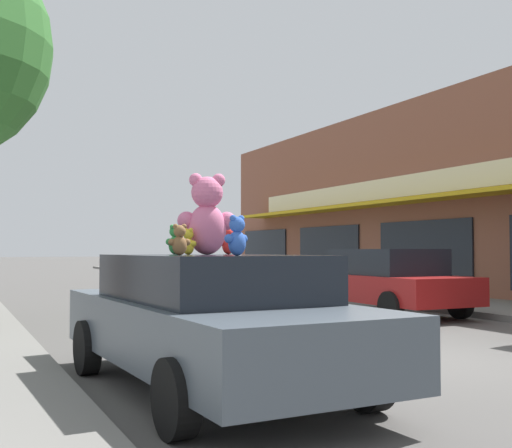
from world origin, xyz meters
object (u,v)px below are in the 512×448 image
Objects in this scene: teddy_bear_red at (228,241)px; plush_art_car at (210,318)px; teddy_bear_green at (175,240)px; teddy_bear_brown at (180,240)px; teddy_bear_blue at (237,236)px; teddy_bear_giant at (207,216)px; parked_car_far_center at (387,280)px; teddy_bear_yellow at (188,242)px.

plush_art_car is at bearing 62.32° from teddy_bear_red.
teddy_bear_brown is at bearing 46.71° from teddy_bear_green.
teddy_bear_brown is 0.79m from teddy_bear_blue.
teddy_bear_giant is at bearing -121.36° from teddy_bear_blue.
plush_art_car is 1.12× the size of parked_car_far_center.
teddy_bear_green is at bearing -114.27° from teddy_bear_blue.
teddy_bear_brown is 0.95× the size of teddy_bear_red.
teddy_bear_brown is 0.56m from teddy_bear_yellow.
teddy_bear_blue is (0.30, -0.73, 0.03)m from teddy_bear_brown.
teddy_bear_giant is 0.83m from teddy_bear_brown.
teddy_bear_green is 0.96× the size of teddy_bear_blue.
teddy_bear_blue reaches higher than teddy_bear_green.
teddy_bear_yellow is 0.07× the size of parked_car_far_center.
teddy_bear_green is 0.65m from teddy_bear_red.
teddy_bear_green is at bearing -30.14° from teddy_bear_yellow.
teddy_bear_red is (1.01, 1.14, 0.01)m from teddy_bear_brown.
teddy_bear_giant is at bearing -140.54° from parked_car_far_center.
teddy_bear_giant is 0.40m from teddy_bear_yellow.
plush_art_car is 1.14m from teddy_bear_giant.
teddy_bear_giant is at bearing -127.72° from teddy_bear_brown.
teddy_bear_blue is (-0.14, -1.02, 0.84)m from plush_art_car.
teddy_bear_giant is 0.21× the size of parked_car_far_center.
teddy_bear_green reaches higher than teddy_bear_red.
parked_car_far_center is (6.39, 5.26, -1.07)m from teddy_bear_giant.
teddy_bear_blue is 9.36m from parked_car_far_center.
plush_art_car is at bearing -142.82° from teddy_bear_brown.
teddy_bear_brown reaches higher than plush_art_car.
teddy_bear_blue reaches higher than teddy_bear_brown.
teddy_bear_brown is at bearing 54.85° from teddy_bear_red.
teddy_bear_red is at bearing -141.40° from parked_car_far_center.
teddy_bear_brown is (-0.38, -1.30, -0.02)m from teddy_bear_green.
teddy_bear_blue is at bearing -100.00° from plush_art_car.
teddy_bear_green is 1.14× the size of teddy_bear_brown.
teddy_bear_brown is at bearing -139.73° from parked_car_far_center.
teddy_bear_brown is at bearing -89.79° from teddy_bear_blue.
teddy_bear_red is at bearing -70.97° from teddy_bear_yellow.
teddy_bear_giant is 1.36m from teddy_bear_blue.
teddy_bear_green is 0.08× the size of parked_car_far_center.
parked_car_far_center is (5.90, 4.71, -0.80)m from teddy_bear_red.
teddy_bear_blue is at bearing -135.12° from parked_car_far_center.
teddy_bear_giant reaches higher than teddy_bear_green.
teddy_bear_yellow is (-0.74, -0.65, -0.02)m from teddy_bear_red.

